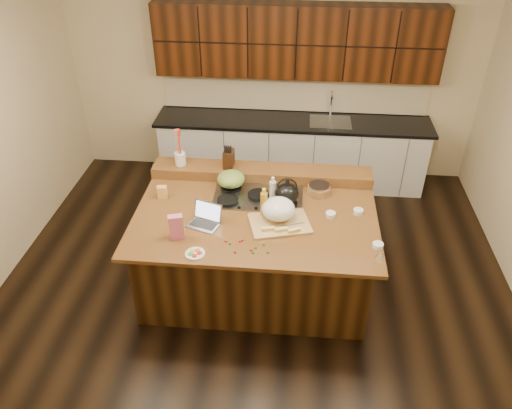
{
  "coord_description": "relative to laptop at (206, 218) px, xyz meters",
  "views": [
    {
      "loc": [
        0.38,
        -4.0,
        3.8
      ],
      "look_at": [
        0.0,
        0.05,
        1.0
      ],
      "focal_mm": 35.0,
      "sensor_mm": 36.0,
      "label": 1
    }
  ],
  "objects": [
    {
      "name": "knife_block",
      "position": [
        0.11,
        0.89,
        0.16
      ],
      "size": [
        0.11,
        0.17,
        0.2
      ],
      "primitive_type": "cube",
      "rotation": [
        0.0,
        0.0,
        -0.09
      ],
      "color": "black",
      "rests_on": "back_ledge"
    },
    {
      "name": "gumdrop_4",
      "position": [
        0.48,
        -0.38,
        -0.04
      ],
      "size": [
        0.02,
        0.02,
        0.02
      ],
      "primitive_type": "ellipsoid",
      "color": "red",
      "rests_on": "island"
    },
    {
      "name": "island",
      "position": [
        0.46,
        0.19,
        -0.51
      ],
      "size": [
        2.4,
        1.6,
        0.92
      ],
      "color": "black",
      "rests_on": "ground"
    },
    {
      "name": "ramekin_c",
      "position": [
        1.48,
        0.3,
        -0.03
      ],
      "size": [
        0.13,
        0.13,
        0.04
      ],
      "primitive_type": "cylinder",
      "rotation": [
        0.0,
        0.0,
        0.39
      ],
      "color": "white",
      "rests_on": "island"
    },
    {
      "name": "kettle",
      "position": [
        0.76,
        0.36,
        0.1
      ],
      "size": [
        0.28,
        0.28,
        0.21
      ],
      "primitive_type": "ellipsoid",
      "rotation": [
        0.0,
        0.0,
        0.24
      ],
      "color": "black",
      "rests_on": "cooktop"
    },
    {
      "name": "laptop",
      "position": [
        0.0,
        0.0,
        0.0
      ],
      "size": [
        0.35,
        0.31,
        0.2
      ],
      "rotation": [
        0.0,
        0.0,
        -0.33
      ],
      "color": "#B7B7BC",
      "rests_on": "island"
    },
    {
      "name": "room",
      "position": [
        0.46,
        0.19,
        0.38
      ],
      "size": [
        5.52,
        5.02,
        2.72
      ],
      "color": "black",
      "rests_on": "ground"
    },
    {
      "name": "gumdrop_5",
      "position": [
        0.58,
        -0.29,
        -0.04
      ],
      "size": [
        0.02,
        0.02,
        0.02
      ],
      "primitive_type": "ellipsoid",
      "color": "#198C26",
      "rests_on": "island"
    },
    {
      "name": "oil_bottle",
      "position": [
        0.55,
        0.16,
        0.08
      ],
      "size": [
        0.09,
        0.09,
        0.27
      ],
      "primitive_type": "cylinder",
      "rotation": [
        0.0,
        0.0,
        -0.35
      ],
      "color": "#BD8921",
      "rests_on": "island"
    },
    {
      "name": "cooktop",
      "position": [
        0.46,
        0.49,
        -0.04
      ],
      "size": [
        0.92,
        0.52,
        0.05
      ],
      "color": "gray",
      "rests_on": "island"
    },
    {
      "name": "strainer_bowl",
      "position": [
        1.09,
        0.62,
        -0.01
      ],
      "size": [
        0.28,
        0.28,
        0.09
      ],
      "primitive_type": "cylinder",
      "rotation": [
        0.0,
        0.0,
        0.19
      ],
      "color": "#996B3F",
      "rests_on": "island"
    },
    {
      "name": "gumdrop_6",
      "position": [
        0.34,
        -0.42,
        -0.04
      ],
      "size": [
        0.02,
        0.02,
        0.02
      ],
      "primitive_type": "ellipsoid",
      "color": "red",
      "rests_on": "island"
    },
    {
      "name": "vinegar_bottle",
      "position": [
        0.62,
        0.41,
        0.07
      ],
      "size": [
        0.08,
        0.08,
        0.25
      ],
      "primitive_type": "cylinder",
      "rotation": [
        0.0,
        0.0,
        -0.21
      ],
      "color": "silver",
      "rests_on": "island"
    },
    {
      "name": "wooden_tray",
      "position": [
        0.7,
        0.1,
        0.05
      ],
      "size": [
        0.65,
        0.54,
        0.23
      ],
      "rotation": [
        0.0,
        0.0,
        0.27
      ],
      "color": "tan",
      "rests_on": "island"
    },
    {
      "name": "gumdrop_7",
      "position": [
        0.51,
        -0.34,
        -0.04
      ],
      "size": [
        0.02,
        0.02,
        0.02
      ],
      "primitive_type": "ellipsoid",
      "color": "#198C26",
      "rests_on": "island"
    },
    {
      "name": "back_ledge",
      "position": [
        0.46,
        0.89,
        0.01
      ],
      "size": [
        2.4,
        0.3,
        0.12
      ],
      "primitive_type": "cube",
      "color": "black",
      "rests_on": "island"
    },
    {
      "name": "ramekin_a",
      "position": [
        1.61,
        -0.22,
        -0.03
      ],
      "size": [
        0.11,
        0.11,
        0.04
      ],
      "primitive_type": "cylinder",
      "rotation": [
        0.0,
        0.0,
        0.16
      ],
      "color": "white",
      "rests_on": "island"
    },
    {
      "name": "green_bowl",
      "position": [
        0.16,
        0.62,
        0.07
      ],
      "size": [
        0.3,
        0.3,
        0.16
      ],
      "primitive_type": "ellipsoid",
      "rotation": [
        0.0,
        0.0,
        -0.02
      ],
      "color": "olive",
      "rests_on": "cooktop"
    },
    {
      "name": "ramekin_b",
      "position": [
        1.2,
        0.22,
        -0.03
      ],
      "size": [
        0.1,
        0.1,
        0.04
      ],
      "primitive_type": "cylinder",
      "rotation": [
        0.0,
        0.0,
        -0.03
      ],
      "color": "white",
      "rests_on": "island"
    },
    {
      "name": "utensil_crock",
      "position": [
        -0.43,
        0.89,
        0.14
      ],
      "size": [
        0.14,
        0.14,
        0.14
      ],
      "primitive_type": "cylinder",
      "rotation": [
        0.0,
        0.0,
        -0.15
      ],
      "color": "white",
      "rests_on": "back_ledge"
    },
    {
      "name": "kitchen_timer",
      "position": [
        1.62,
        -0.37,
        -0.02
      ],
      "size": [
        0.11,
        0.11,
        0.07
      ],
      "primitive_type": "cone",
      "rotation": [
        0.0,
        0.0,
        -0.42
      ],
      "color": "silver",
      "rests_on": "island"
    },
    {
      "name": "gumdrop_1",
      "position": [
        0.63,
        -0.39,
        -0.04
      ],
      "size": [
        0.02,
        0.02,
        0.02
      ],
      "primitive_type": "ellipsoid",
      "color": "#198C26",
      "rests_on": "island"
    },
    {
      "name": "pink_bag",
      "position": [
        -0.22,
        -0.25,
        0.07
      ],
      "size": [
        0.15,
        0.11,
        0.25
      ],
      "primitive_type": "cube",
      "rotation": [
        0.0,
        0.0,
        0.29
      ],
      "color": "pink",
      "rests_on": "island"
    },
    {
      "name": "package_box",
      "position": [
        -0.52,
        0.39,
        0.01
      ],
      "size": [
        0.1,
        0.08,
        0.14
      ],
      "primitive_type": "cube",
      "rotation": [
        0.0,
        0.0,
        0.11
      ],
      "color": "#EEB154",
      "rests_on": "island"
    },
    {
      "name": "gumdrop_3",
      "position": [
        0.5,
        -0.41,
        -0.04
      ],
      "size": [
        0.02,
        0.02,
        0.02
      ],
      "primitive_type": "ellipsoid",
      "color": "#198C26",
      "rests_on": "island"
    },
    {
      "name": "gumdrop_9",
      "position": [
        0.28,
        -0.3,
        -0.04
      ],
      "size": [
        0.02,
        0.02,
        0.02
      ],
      "primitive_type": "ellipsoid",
      "color": "#198C26",
      "rests_on": "island"
    },
    {
      "name": "candy_plate",
      "position": [
        -0.01,
        -0.47,
        -0.05
      ],
      "size": [
        0.18,
        0.18,
        0.01
      ],
      "primitive_type": "cylinder",
      "rotation": [
        0.0,
        0.0,
        -0.03
      ],
      "color": "white",
      "rests_on": "island"
    },
    {
      "name": "back_counter",
      "position": [
        0.76,
        2.42,
        0.01
      ],
      "size": [
        3.7,
        0.66,
        2.4
      ],
      "color": "silver",
      "rests_on": "ground"
    },
    {
      "name": "gumdrop_2",
      "position": [
        0.39,
        -0.24,
        -0.04
      ],
      "size": [
        0.02,
        0.02,
        0.02
      ],
      "primitive_type": "ellipsoid",
      "color": "red",
      "rests_on": "island"
    },
    {
      "name": "gumdrop_0",
      "position": [
        0.23,
        -0.27,
        -0.04
      ],
      "size": [
        0.02,
        0.02,
        0.02
      ],
      "primitive_type": "ellipsoid",
      "color": "red",
      "rests_on": "island"
    },
    {
      "name": "gumdrop_8",
      "position": [
        0.36,
        -0.27,
        -0.04
      ],
      "size": [
        0.02,
        0.02,
        0.02
      ],
      "primitive_type": "ellipsoid",
      "color": "red",
      "rests_on": "island"
    }
  ]
}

